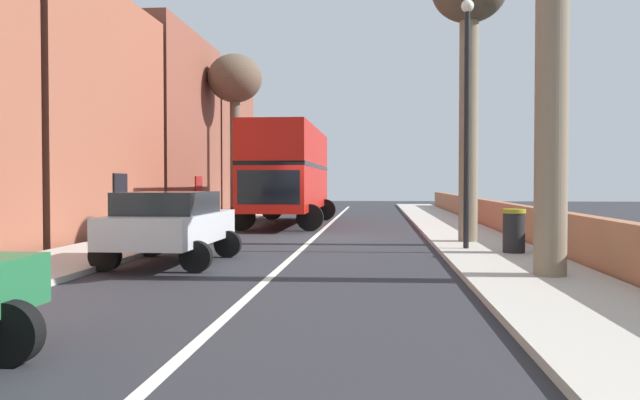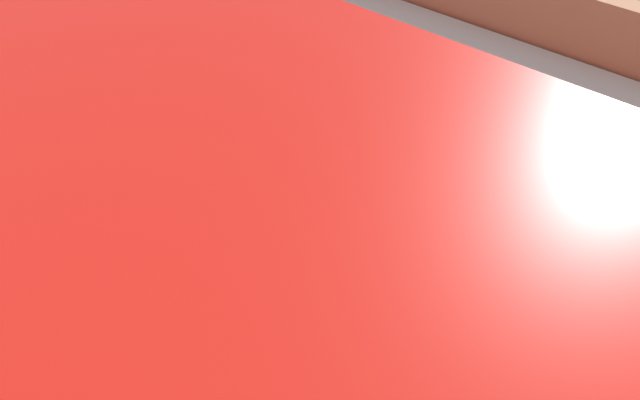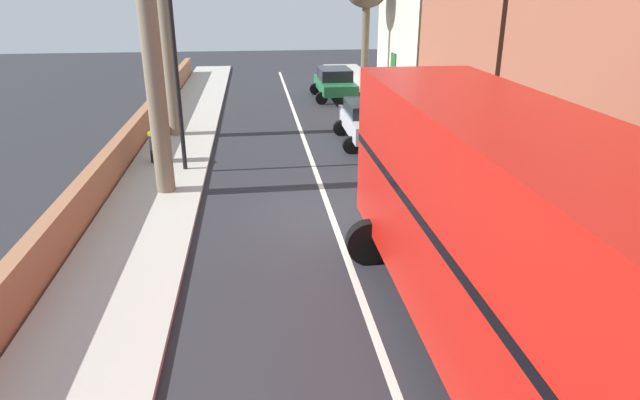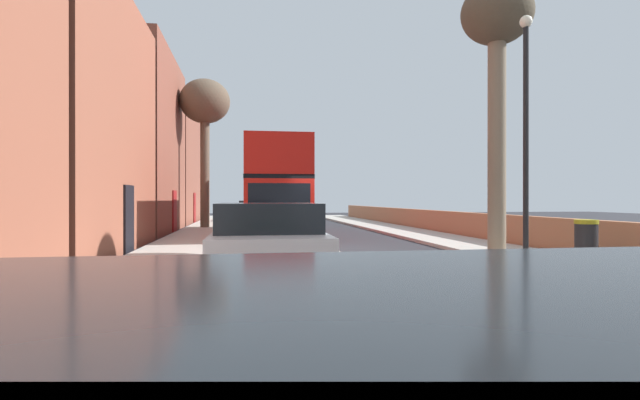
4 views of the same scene
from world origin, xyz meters
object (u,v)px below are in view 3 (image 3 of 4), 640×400
at_px(parked_car_green_left_1, 335,82).
at_px(lamppost_right, 175,55).
at_px(double_decker_bus, 501,226).
at_px(parked_car_silver_left_0, 370,120).
at_px(litter_bin_right, 157,147).

height_order(parked_car_green_left_1, lamppost_right, lamppost_right).
height_order(double_decker_bus, parked_car_silver_left_0, double_decker_bus).
bearing_deg(lamppost_right, double_decker_bus, 119.68).
bearing_deg(parked_car_green_left_1, double_decker_bus, 87.99).
bearing_deg(double_decker_bus, parked_car_green_left_1, -92.01).
height_order(parked_car_green_left_1, litter_bin_right, parked_car_green_left_1).
relative_size(parked_car_green_left_1, litter_bin_right, 4.38).
relative_size(parked_car_green_left_1, lamppost_right, 0.73).
bearing_deg(double_decker_bus, parked_car_silver_left_0, -93.41).
xyz_separation_m(double_decker_bus, parked_car_silver_left_0, (-0.80, -13.42, -1.43)).
height_order(parked_car_silver_left_0, parked_car_green_left_1, parked_car_green_left_1).
xyz_separation_m(double_decker_bus, lamppost_right, (6.00, -10.53, 1.45)).
distance_m(parked_car_green_left_1, litter_bin_right, 13.76).
bearing_deg(double_decker_bus, litter_bin_right, -58.63).
distance_m(double_decker_bus, litter_bin_right, 13.55).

